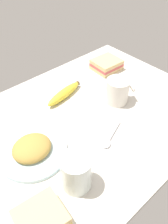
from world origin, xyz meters
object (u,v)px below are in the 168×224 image
sandwich_main (41,219)px  glass_of_milk (76,173)px  plate_of_food (32,150)px  banana (64,93)px  spoon (110,139)px  coffee_mug_black (117,91)px  sandwich_side (107,65)px

sandwich_main → glass_of_milk: (12.43, 2.34, 2.48)cm
sandwich_main → glass_of_milk: size_ratio=1.14×
plate_of_food → banana: bearing=31.8°
plate_of_food → spoon: (20.43, -11.47, -1.18)cm
plate_of_food → sandwich_main: (-9.35, -18.29, 0.64)cm
coffee_mug_black → glass_of_milk: size_ratio=1.02×
sandwich_main → sandwich_side: bearing=31.5°
coffee_mug_black → sandwich_side: size_ratio=0.89×
banana → spoon: size_ratio=1.43×
sandwich_side → glass_of_milk: (-45.65, -33.25, 2.48)cm
sandwich_side → banana: size_ratio=0.67×
sandwich_main → banana: sandwich_main is taller
coffee_mug_black → spoon: size_ratio=0.85×
glass_of_milk → coffee_mug_black: bearing=25.6°
glass_of_milk → banana: glass_of_milk is taller
plate_of_food → coffee_mug_black: 35.91cm
plate_of_food → spoon: size_ratio=1.65×
sandwich_main → spoon: size_ratio=0.95×
banana → spoon: bearing=-95.8°
sandwich_side → glass_of_milk: glass_of_milk is taller
banana → spoon: 25.92cm
plate_of_food → sandwich_main: bearing=-117.1°
plate_of_food → banana: 27.12cm
coffee_mug_black → banana: coffee_mug_black is taller
plate_of_food → glass_of_milk: (3.08, -15.94, 3.12)cm
sandwich_main → glass_of_milk: glass_of_milk is taller
coffee_mug_black → spoon: coffee_mug_black is taller
sandwich_main → sandwich_side: size_ratio=1.00×
coffee_mug_black → sandwich_main: (-45.12, -18.03, -2.48)cm
sandwich_main → plate_of_food: bearing=62.9°
plate_of_food → sandwich_side: (48.73, 17.30, 0.64)cm
coffee_mug_black → sandwich_side: (12.96, 17.56, -2.48)cm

